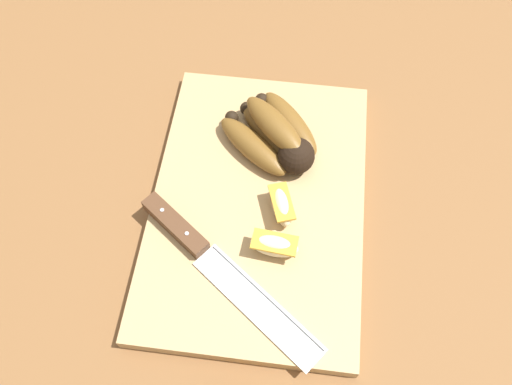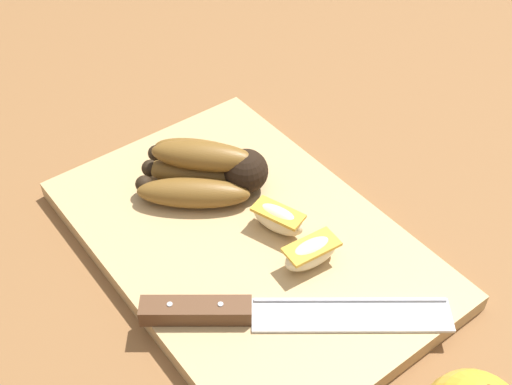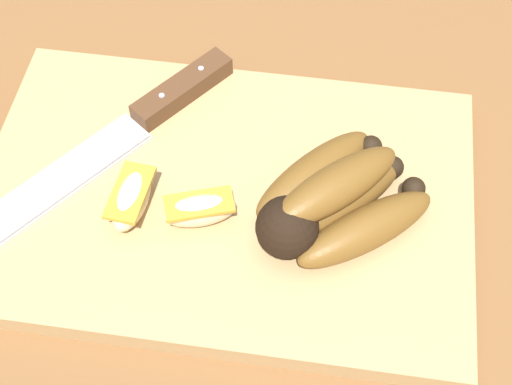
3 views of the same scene
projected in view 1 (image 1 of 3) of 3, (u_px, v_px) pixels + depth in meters
ground_plane at (252, 206)px, 0.69m from camera, size 6.00×6.00×0.00m
cutting_board at (259, 201)px, 0.69m from camera, size 0.40×0.27×0.02m
banana_bunch at (275, 136)px, 0.70m from camera, size 0.15×0.15×0.06m
chefs_knife at (203, 251)px, 0.63m from camera, size 0.19×0.24×0.02m
apple_wedge_near at (282, 205)px, 0.65m from camera, size 0.06×0.04×0.03m
apple_wedge_middle at (274, 245)px, 0.63m from camera, size 0.03×0.06×0.03m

